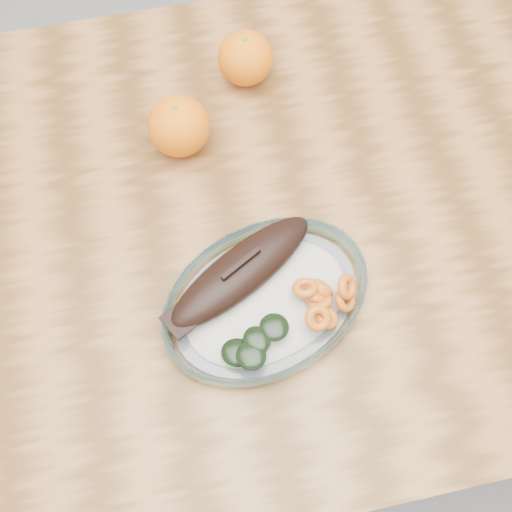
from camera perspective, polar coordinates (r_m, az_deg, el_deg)
name	(u,v)px	position (r m, az deg, el deg)	size (l,w,h in m)	color
ground	(241,362)	(1.58, -1.37, -9.42)	(3.00, 3.00, 0.00)	slate
dining_table	(231,248)	(0.97, -2.21, 0.69)	(1.20, 0.80, 0.75)	#583615
plated_meal	(265,298)	(0.81, 0.82, -3.74)	(0.63, 0.63, 0.08)	white
orange_left	(179,126)	(0.91, -6.87, 11.39)	(0.09, 0.09, 0.09)	#EC5C04
orange_right	(245,58)	(0.98, -0.95, 17.18)	(0.08, 0.08, 0.08)	#EC5C04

